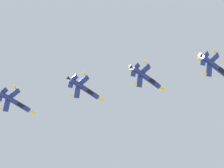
{
  "coord_description": "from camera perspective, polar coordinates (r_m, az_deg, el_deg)",
  "views": [
    {
      "loc": [
        -1.26,
        -0.79,
        1.5
      ],
      "look_at": [
        -30.81,
        44.41,
        102.98
      ],
      "focal_mm": 52.32,
      "sensor_mm": 36.0,
      "label": 1
    }
  ],
  "objects": [
    {
      "name": "fighter_jet_right_wing",
      "position": [
        118.1,
        -4.7,
        -0.92
      ],
      "size": [
        8.4,
        15.48,
        7.04
      ],
      "rotation": [
        0.0,
        -0.76,
        5.94
      ],
      "color": "navy"
    },
    {
      "name": "fighter_jet_left_outer",
      "position": [
        121.67,
        -16.49,
        -3.1
      ],
      "size": [
        8.27,
        15.48,
        7.31
      ],
      "rotation": [
        0.0,
        -0.8,
        5.94
      ],
      "color": "navy"
    },
    {
      "name": "fighter_jet_lead",
      "position": [
        117.07,
        17.72,
        2.78
      ],
      "size": [
        8.59,
        15.48,
        6.59
      ],
      "rotation": [
        0.0,
        -0.7,
        5.94
      ],
      "color": "navy"
    },
    {
      "name": "fighter_jet_left_wing",
      "position": [
        115.33,
        6.15,
        1.0
      ],
      "size": [
        8.47,
        15.48,
        6.88
      ],
      "rotation": [
        0.0,
        -0.74,
        5.94
      ],
      "color": "navy"
    }
  ]
}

